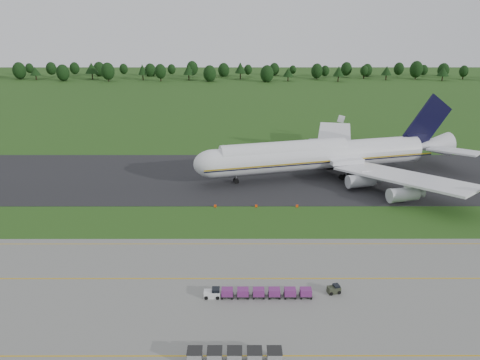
{
  "coord_description": "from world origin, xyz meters",
  "views": [
    {
      "loc": [
        -0.28,
        -87.18,
        39.8
      ],
      "look_at": [
        -0.17,
        2.0,
        8.3
      ],
      "focal_mm": 35.0,
      "sensor_mm": 36.0,
      "label": 1
    }
  ],
  "objects_px": {
    "uld_row": "(235,356)",
    "edge_markers": "(256,206)",
    "aircraft": "(324,154)",
    "baggage_train": "(257,293)",
    "utility_cart": "(334,290)"
  },
  "relations": [
    {
      "from": "aircraft",
      "to": "edge_markers",
      "type": "relative_size",
      "value": 3.92
    },
    {
      "from": "aircraft",
      "to": "utility_cart",
      "type": "distance_m",
      "value": 55.86
    },
    {
      "from": "aircraft",
      "to": "edge_markers",
      "type": "distance_m",
      "value": 28.74
    },
    {
      "from": "baggage_train",
      "to": "edge_markers",
      "type": "relative_size",
      "value": 0.87
    },
    {
      "from": "uld_row",
      "to": "edge_markers",
      "type": "distance_m",
      "value": 48.84
    },
    {
      "from": "uld_row",
      "to": "baggage_train",
      "type": "bearing_deg",
      "value": 77.29
    },
    {
      "from": "baggage_train",
      "to": "utility_cart",
      "type": "xyz_separation_m",
      "value": [
        11.74,
        1.14,
        -0.26
      ]
    },
    {
      "from": "aircraft",
      "to": "utility_cart",
      "type": "xyz_separation_m",
      "value": [
        -7.61,
        -55.09,
        -5.23
      ]
    },
    {
      "from": "aircraft",
      "to": "uld_row",
      "type": "distance_m",
      "value": 73.85
    },
    {
      "from": "uld_row",
      "to": "edge_markers",
      "type": "xyz_separation_m",
      "value": [
        4.27,
        48.65,
        -0.7
      ]
    },
    {
      "from": "aircraft",
      "to": "uld_row",
      "type": "height_order",
      "value": "aircraft"
    },
    {
      "from": "utility_cart",
      "to": "uld_row",
      "type": "distance_m",
      "value": 21.2
    },
    {
      "from": "baggage_train",
      "to": "aircraft",
      "type": "bearing_deg",
      "value": 71.02
    },
    {
      "from": "baggage_train",
      "to": "uld_row",
      "type": "distance_m",
      "value": 14.3
    },
    {
      "from": "uld_row",
      "to": "utility_cart",
      "type": "bearing_deg",
      "value": 45.39
    }
  ]
}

